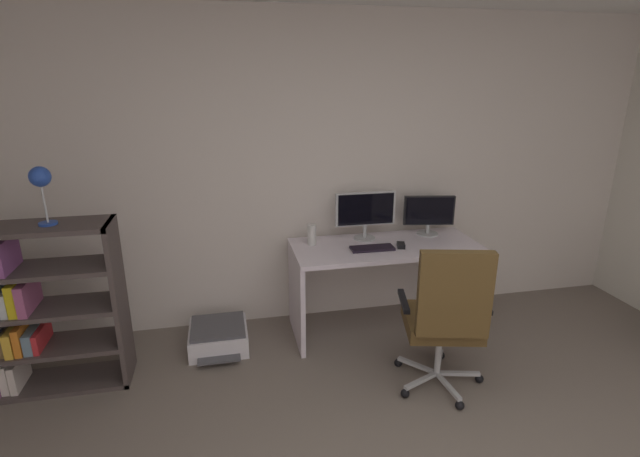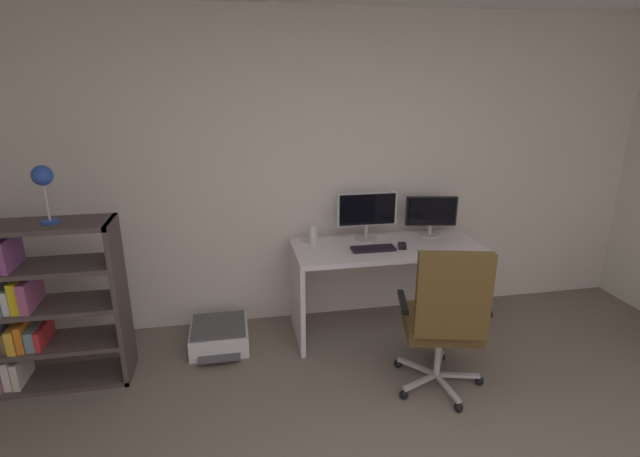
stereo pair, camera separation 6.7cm
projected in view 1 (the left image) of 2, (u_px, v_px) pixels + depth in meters
The scene contains 11 objects.
wall_back at pixel (327, 172), 3.95m from camera, with size 5.60×0.10×2.56m, color silver.
desk at pixel (385, 268), 3.84m from camera, with size 1.50×0.64×0.76m.
monitor_main at pixel (365, 211), 3.84m from camera, with size 0.50×0.18×0.40m.
monitor_secondary at pixel (429, 213), 3.97m from camera, with size 0.43×0.18×0.34m.
keyboard at pixel (372, 248), 3.68m from camera, with size 0.34×0.13×0.02m, color black.
computer_mouse at pixel (401, 245), 3.72m from camera, with size 0.06×0.10×0.03m, color black.
desktop_speaker at pixel (312, 235), 3.76m from camera, with size 0.07×0.07×0.17m, color silver.
office_chair at pixel (446, 315), 3.03m from camera, with size 0.63×0.62×1.07m.
bookshelf at pixel (28, 311), 3.09m from camera, with size 0.95×0.34×1.16m.
desk_lamp at pixel (41, 181), 2.87m from camera, with size 0.13×0.13×0.37m.
printer at pixel (219, 336), 3.71m from camera, with size 0.45×0.53×0.19m.
Camera 1 is at (-0.87, -1.10, 2.05)m, focal length 26.46 mm.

